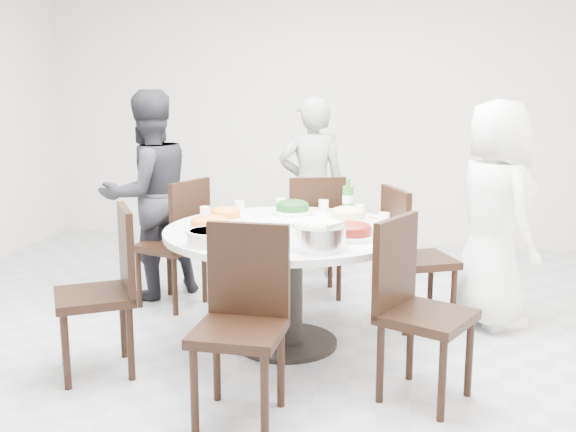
% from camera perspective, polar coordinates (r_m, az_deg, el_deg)
% --- Properties ---
extents(floor, '(6.00, 6.00, 0.01)m').
position_cam_1_polar(floor, '(4.23, -1.24, -11.40)').
color(floor, '#ABABB0').
rests_on(floor, ground).
extents(wall_back, '(6.00, 0.01, 2.80)m').
position_cam_1_polar(wall_back, '(6.87, 3.81, 9.32)').
color(wall_back, silver).
rests_on(wall_back, ground).
extents(dining_table, '(1.50, 1.50, 0.75)m').
position_cam_1_polar(dining_table, '(4.21, -0.12, -6.08)').
color(dining_table, white).
rests_on(dining_table, floor).
extents(chair_ne, '(0.56, 0.56, 0.95)m').
position_cam_1_polar(chair_ne, '(4.63, 11.12, -3.42)').
color(chair_ne, black).
rests_on(chair_ne, floor).
extents(chair_n, '(0.53, 0.53, 0.95)m').
position_cam_1_polar(chair_n, '(5.18, 2.14, -1.65)').
color(chair_n, black).
rests_on(chair_n, floor).
extents(chair_nw, '(0.54, 0.54, 0.95)m').
position_cam_1_polar(chair_nw, '(5.01, -9.89, -2.24)').
color(chair_nw, black).
rests_on(chair_nw, floor).
extents(chair_sw, '(0.58, 0.58, 0.95)m').
position_cam_1_polar(chair_sw, '(3.94, -16.13, -6.25)').
color(chair_sw, black).
rests_on(chair_sw, floor).
extents(chair_s, '(0.43, 0.43, 0.95)m').
position_cam_1_polar(chair_s, '(3.28, -4.21, -9.39)').
color(chair_s, black).
rests_on(chair_s, floor).
extents(chair_se, '(0.56, 0.56, 0.95)m').
position_cam_1_polar(chair_se, '(3.55, 11.70, -7.99)').
color(chair_se, black).
rests_on(chair_se, floor).
extents(diner_right, '(0.77, 0.88, 1.53)m').
position_cam_1_polar(diner_right, '(4.69, 17.06, 0.11)').
color(diner_right, white).
rests_on(diner_right, floor).
extents(diner_middle, '(0.62, 0.48, 1.52)m').
position_cam_1_polar(diner_middle, '(5.63, 2.04, 2.35)').
color(diner_middle, black).
rests_on(diner_middle, floor).
extents(diner_left, '(0.95, 0.97, 1.58)m').
position_cam_1_polar(diner_left, '(5.23, -11.72, 1.77)').
color(diner_left, black).
rests_on(diner_left, floor).
extents(dish_greens, '(0.29, 0.29, 0.07)m').
position_cam_1_polar(dish_greens, '(4.57, 0.38, 0.64)').
color(dish_greens, white).
rests_on(dish_greens, dining_table).
extents(dish_pale, '(0.28, 0.28, 0.08)m').
position_cam_1_polar(dish_pale, '(4.35, 5.10, 0.04)').
color(dish_pale, white).
rests_on(dish_pale, dining_table).
extents(dish_orange, '(0.25, 0.25, 0.07)m').
position_cam_1_polar(dish_orange, '(4.36, -5.31, 0.00)').
color(dish_orange, white).
rests_on(dish_orange, dining_table).
extents(dish_redbrown, '(0.30, 0.30, 0.08)m').
position_cam_1_polar(dish_redbrown, '(3.87, 5.41, -1.37)').
color(dish_redbrown, white).
rests_on(dish_redbrown, dining_table).
extents(dish_tofu, '(0.30, 0.30, 0.08)m').
position_cam_1_polar(dish_tofu, '(4.05, -6.67, -0.81)').
color(dish_tofu, white).
rests_on(dish_tofu, dining_table).
extents(rice_bowl, '(0.30, 0.30, 0.13)m').
position_cam_1_polar(rice_bowl, '(3.62, 2.62, -1.80)').
color(rice_bowl, silver).
rests_on(rice_bowl, dining_table).
extents(soup_bowl, '(0.26, 0.26, 0.08)m').
position_cam_1_polar(soup_bowl, '(3.73, -6.56, -1.82)').
color(soup_bowl, white).
rests_on(soup_bowl, dining_table).
extents(beverage_bottle, '(0.07, 0.07, 0.25)m').
position_cam_1_polar(beverage_bottle, '(4.55, 5.09, 1.65)').
color(beverage_bottle, '#2E6D2B').
rests_on(beverage_bottle, dining_table).
extents(tea_cups, '(0.07, 0.07, 0.08)m').
position_cam_1_polar(tea_cups, '(4.71, 1.43, 0.98)').
color(tea_cups, white).
rests_on(tea_cups, dining_table).
extents(chopsticks, '(0.24, 0.04, 0.01)m').
position_cam_1_polar(chopsticks, '(4.73, 1.03, 0.62)').
color(chopsticks, tan).
rests_on(chopsticks, dining_table).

